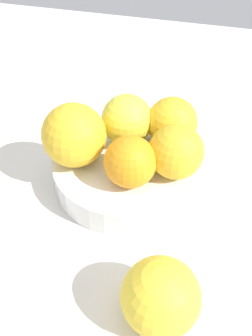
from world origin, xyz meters
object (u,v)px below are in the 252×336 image
at_px(orange_in_bowl_0, 127,120).
at_px(orange_in_bowl_4, 176,152).
at_px(fruit_bowl, 126,171).
at_px(orange_loose_0, 161,297).
at_px(orange_in_bowl_2, 130,162).
at_px(orange_in_bowl_3, 74,135).
at_px(orange_in_bowl_1, 172,122).

height_order(orange_in_bowl_0, orange_in_bowl_4, orange_in_bowl_0).
relative_size(fruit_bowl, orange_loose_0, 2.53).
relative_size(orange_in_bowl_2, orange_in_bowl_4, 0.93).
height_order(orange_in_bowl_3, orange_in_bowl_4, orange_in_bowl_3).
distance_m(orange_in_bowl_4, orange_loose_0, 0.17).
xyz_separation_m(orange_in_bowl_3, orange_loose_0, (-0.14, 0.15, -0.04)).
bearing_deg(orange_in_bowl_0, fruit_bowl, 103.27).
bearing_deg(fruit_bowl, orange_in_bowl_4, 173.66).
distance_m(orange_in_bowl_0, orange_in_bowl_1, 0.06).
height_order(orange_in_bowl_1, orange_loose_0, orange_in_bowl_1).
relative_size(orange_in_bowl_3, orange_loose_0, 1.06).
distance_m(orange_in_bowl_0, orange_in_bowl_3, 0.07).
xyz_separation_m(orange_in_bowl_0, orange_in_bowl_3, (0.05, 0.05, 0.01)).
bearing_deg(orange_in_bowl_1, orange_in_bowl_3, 31.38).
bearing_deg(fruit_bowl, orange_in_bowl_3, 15.61).
bearing_deg(orange_in_bowl_0, orange_loose_0, 112.90).
height_order(orange_in_bowl_1, orange_in_bowl_4, same).
bearing_deg(orange_in_bowl_3, orange_in_bowl_2, 165.64).
bearing_deg(orange_in_bowl_0, orange_in_bowl_1, -168.92).
height_order(orange_in_bowl_0, orange_in_bowl_1, orange_in_bowl_0).
bearing_deg(orange_loose_0, orange_in_bowl_0, -67.10).
xyz_separation_m(orange_in_bowl_0, orange_in_bowl_1, (-0.06, -0.01, -0.00)).
relative_size(orange_in_bowl_4, orange_loose_0, 0.89).
relative_size(orange_in_bowl_0, orange_loose_0, 0.91).
bearing_deg(orange_in_bowl_3, orange_loose_0, 132.07).
bearing_deg(orange_in_bowl_4, orange_in_bowl_2, 31.30).
xyz_separation_m(orange_in_bowl_2, orange_in_bowl_3, (0.07, -0.02, 0.01)).
relative_size(orange_in_bowl_1, orange_in_bowl_4, 1.00).
bearing_deg(orange_in_bowl_2, orange_in_bowl_4, -148.70).
bearing_deg(fruit_bowl, orange_in_bowl_0, -76.73).
xyz_separation_m(orange_in_bowl_1, orange_loose_0, (-0.03, 0.22, -0.03)).
relative_size(orange_in_bowl_0, orange_in_bowl_4, 1.02).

